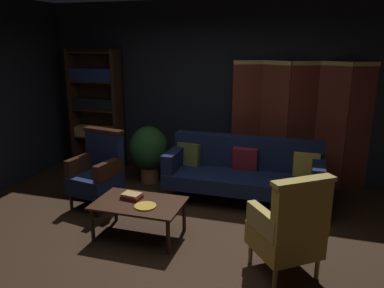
{
  "coord_description": "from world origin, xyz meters",
  "views": [
    {
      "loc": [
        1.34,
        -3.56,
        2.21
      ],
      "look_at": [
        0.0,
        0.8,
        0.95
      ],
      "focal_mm": 35.75,
      "sensor_mm": 36.0,
      "label": 1
    }
  ],
  "objects": [
    {
      "name": "book_tan_leather",
      "position": [
        -0.53,
        0.16,
        0.47
      ],
      "size": [
        0.23,
        0.18,
        0.03
      ],
      "primitive_type": "cube",
      "rotation": [
        0.0,
        0.0,
        -0.13
      ],
      "color": "#9E7A47",
      "rests_on": "book_red_leather"
    },
    {
      "name": "back_wall",
      "position": [
        0.0,
        2.45,
        1.4
      ],
      "size": [
        7.2,
        0.1,
        2.8
      ],
      "primitive_type": "cube",
      "color": "black",
      "rests_on": "ground_plane"
    },
    {
      "name": "coffee_table",
      "position": [
        -0.41,
        0.08,
        0.37
      ],
      "size": [
        1.0,
        0.64,
        0.42
      ],
      "color": "black",
      "rests_on": "ground_plane"
    },
    {
      "name": "bookshelf",
      "position": [
        -2.15,
        2.19,
        1.08
      ],
      "size": [
        0.9,
        0.32,
        2.05
      ],
      "color": "black",
      "rests_on": "ground_plane"
    },
    {
      "name": "book_red_leather",
      "position": [
        -0.53,
        0.16,
        0.44
      ],
      "size": [
        0.24,
        0.19,
        0.04
      ],
      "primitive_type": "cube",
      "rotation": [
        0.0,
        0.0,
        -0.11
      ],
      "color": "maroon",
      "rests_on": "coffee_table"
    },
    {
      "name": "potted_plant",
      "position": [
        -1.0,
        1.74,
        0.52
      ],
      "size": [
        0.61,
        0.61,
        0.9
      ],
      "color": "brown",
      "rests_on": "ground_plane"
    },
    {
      "name": "ground_plane",
      "position": [
        0.0,
        0.0,
        0.0
      ],
      "size": [
        10.0,
        10.0,
        0.0
      ],
      "primitive_type": "plane",
      "color": "black"
    },
    {
      "name": "armchair_wing_left",
      "position": [
        -1.3,
        0.72,
        0.49
      ],
      "size": [
        0.67,
        0.67,
        1.04
      ],
      "color": "black",
      "rests_on": "ground_plane"
    },
    {
      "name": "brass_tray",
      "position": [
        -0.29,
        -0.01,
        0.43
      ],
      "size": [
        0.24,
        0.24,
        0.02
      ],
      "primitive_type": "cylinder",
      "color": "gold",
      "rests_on": "coffee_table"
    },
    {
      "name": "armchair_gilt_accent",
      "position": [
        1.26,
        -0.19,
        0.49
      ],
      "size": [
        0.81,
        0.81,
        1.04
      ],
      "color": "tan",
      "rests_on": "ground_plane"
    },
    {
      "name": "folding_screen",
      "position": [
        1.27,
        2.29,
        0.99
      ],
      "size": [
        2.1,
        0.33,
        1.9
      ],
      "color": "#5B2319",
      "rests_on": "ground_plane"
    },
    {
      "name": "velvet_couch",
      "position": [
        0.55,
        1.45,
        0.45
      ],
      "size": [
        2.12,
        0.78,
        0.88
      ],
      "color": "black",
      "rests_on": "ground_plane"
    }
  ]
}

